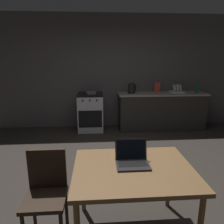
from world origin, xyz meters
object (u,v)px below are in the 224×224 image
(chair, at_px, (46,189))
(dining_table, at_px, (133,175))
(stove_oven, at_px, (91,112))
(bottle, at_px, (197,87))
(cereal_box, at_px, (157,88))
(electric_kettle, at_px, (132,88))
(laptop, at_px, (132,160))
(dish_rack, at_px, (177,91))
(frying_pan, at_px, (91,93))

(chair, bearing_deg, dining_table, 4.88)
(stove_oven, distance_m, chair, 3.26)
(bottle, relative_size, cereal_box, 1.17)
(dining_table, bearing_deg, stove_oven, 98.24)
(stove_oven, relative_size, dining_table, 0.80)
(stove_oven, height_order, electric_kettle, electric_kettle)
(chair, bearing_deg, laptop, 9.93)
(dining_table, relative_size, chair, 1.29)
(cereal_box, bearing_deg, electric_kettle, -178.19)
(chair, bearing_deg, stove_oven, 94.12)
(laptop, distance_m, electric_kettle, 3.30)
(cereal_box, distance_m, dish_rack, 0.50)
(electric_kettle, bearing_deg, bottle, -1.77)
(stove_oven, distance_m, cereal_box, 1.74)
(stove_oven, distance_m, laptop, 3.30)
(stove_oven, distance_m, dining_table, 3.36)
(laptop, relative_size, electric_kettle, 1.31)
(dining_table, height_order, laptop, laptop)
(frying_pan, distance_m, cereal_box, 1.61)
(dining_table, xyz_separation_m, chair, (-0.85, 0.09, -0.17))
(frying_pan, bearing_deg, cereal_box, 1.75)
(dish_rack, bearing_deg, stove_oven, -179.93)
(dish_rack, bearing_deg, dining_table, -116.44)
(laptop, distance_m, dish_rack, 3.65)
(bottle, xyz_separation_m, dish_rack, (-0.48, 0.05, -0.09))
(laptop, bearing_deg, dish_rack, 72.85)
(laptop, height_order, frying_pan, laptop)
(bottle, xyz_separation_m, cereal_box, (-0.98, 0.07, -0.01))
(electric_kettle, distance_m, bottle, 1.62)
(electric_kettle, bearing_deg, chair, -112.96)
(dining_table, height_order, dish_rack, dish_rack)
(electric_kettle, xyz_separation_m, dish_rack, (1.13, 0.00, -0.07))
(frying_pan, height_order, cereal_box, cereal_box)
(dining_table, bearing_deg, dish_rack, 63.56)
(electric_kettle, bearing_deg, frying_pan, -178.30)
(frying_pan, bearing_deg, laptop, -82.01)
(chair, xyz_separation_m, frying_pan, (0.40, 3.21, 0.43))
(electric_kettle, relative_size, cereal_box, 0.96)
(frying_pan, bearing_deg, dish_rack, 0.79)
(electric_kettle, bearing_deg, stove_oven, -179.86)
(dining_table, relative_size, cereal_box, 4.50)
(stove_oven, relative_size, chair, 1.03)
(chair, height_order, electric_kettle, electric_kettle)
(frying_pan, xyz_separation_m, cereal_box, (1.60, 0.05, 0.10))
(chair, xyz_separation_m, bottle, (2.99, 3.19, 0.54))
(chair, bearing_deg, bottle, 57.49)
(stove_oven, xyz_separation_m, laptop, (0.48, -3.24, 0.34))
(stove_oven, bearing_deg, laptop, -81.56)
(stove_oven, xyz_separation_m, frying_pan, (0.03, -0.03, 0.48))
(laptop, xyz_separation_m, frying_pan, (-0.45, 3.22, 0.14))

